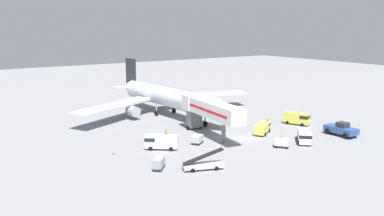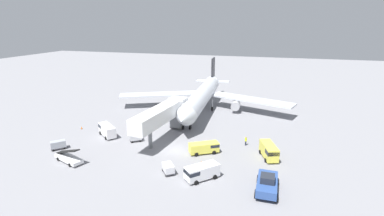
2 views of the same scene
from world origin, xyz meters
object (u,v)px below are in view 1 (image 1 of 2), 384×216
object	(u,v)px
baggage_cart_rear_right	(282,143)
ground_crew_worker_foreground	(267,119)
pushback_tug	(341,129)
belt_loader_truck	(203,164)
safety_cone_alpha	(281,136)
airplane_at_gate	(166,97)
service_van_far_right	(297,118)
service_van_near_left	(161,141)
service_van_outer_left	(263,128)
service_van_far_left	(304,136)
ground_crew_worker_midground	(166,132)
jet_bridge	(209,110)
baggage_cart_far_center	(159,163)
safety_cone_bravo	(113,152)
baggage_cart_outer_right	(197,139)

from	to	relation	value
baggage_cart_rear_right	ground_crew_worker_foreground	world-z (taller)	ground_crew_worker_foreground
pushback_tug	belt_loader_truck	bearing A→B (deg)	-179.39
ground_crew_worker_foreground	safety_cone_alpha	bearing A→B (deg)	-121.92
airplane_at_gate	service_van_far_right	xyz separation A→B (m)	(17.24, -22.97, -2.72)
service_van_near_left	safety_cone_alpha	distance (m)	22.05
service_van_near_left	airplane_at_gate	bearing A→B (deg)	57.41
safety_cone_alpha	pushback_tug	bearing A→B (deg)	-25.12
safety_cone_alpha	service_van_outer_left	bearing A→B (deg)	96.83
service_van_far_left	ground_crew_worker_foreground	distance (m)	14.65
service_van_near_left	baggage_cart_rear_right	distance (m)	19.90
airplane_at_gate	service_van_near_left	xyz separation A→B (m)	(-14.05, -21.98, -2.77)
airplane_at_gate	ground_crew_worker_midground	bearing A→B (deg)	-120.65
airplane_at_gate	ground_crew_worker_foreground	bearing A→B (deg)	-55.34
belt_loader_truck	service_van_outer_left	world-z (taller)	belt_loader_truck
belt_loader_truck	service_van_near_left	xyz separation A→B (m)	(-0.19, 11.53, 0.56)
pushback_tug	ground_crew_worker_foreground	xyz separation A→B (m)	(-4.36, 14.39, -0.26)
service_van_far_right	service_van_near_left	world-z (taller)	service_van_far_right
jet_bridge	baggage_cart_far_center	distance (m)	19.55
service_van_far_left	safety_cone_alpha	xyz separation A→B (m)	(-1.07, 4.25, -0.87)
belt_loader_truck	baggage_cart_rear_right	world-z (taller)	belt_loader_truck
jet_bridge	baggage_cart_rear_right	xyz separation A→B (m)	(5.67, -12.60, -4.08)
service_van_far_left	belt_loader_truck	bearing A→B (deg)	-177.62
pushback_tug	baggage_cart_rear_right	size ratio (longest dim) A/B	2.20
baggage_cart_rear_right	safety_cone_alpha	size ratio (longest dim) A/B	3.98
safety_cone_bravo	ground_crew_worker_midground	bearing A→B (deg)	18.94
pushback_tug	service_van_far_left	world-z (taller)	pushback_tug
airplane_at_gate	baggage_cart_outer_right	distance (m)	24.17
safety_cone_bravo	service_van_outer_left	bearing A→B (deg)	-8.09
service_van_outer_left	safety_cone_alpha	world-z (taller)	service_van_outer_left
ground_crew_worker_foreground	safety_cone_alpha	world-z (taller)	ground_crew_worker_foreground
baggage_cart_rear_right	baggage_cart_far_center	xyz separation A→B (m)	(-21.85, 2.38, 0.06)
jet_bridge	service_van_far_left	xyz separation A→B (m)	(10.84, -12.86, -3.68)
ground_crew_worker_foreground	ground_crew_worker_midground	world-z (taller)	ground_crew_worker_foreground
jet_bridge	service_van_near_left	xyz separation A→B (m)	(-11.32, -2.25, -3.58)
baggage_cart_rear_right	safety_cone_alpha	xyz separation A→B (m)	(4.09, 3.99, -0.47)
service_van_far_right	baggage_cart_rear_right	distance (m)	17.09
jet_bridge	safety_cone_alpha	bearing A→B (deg)	-41.39
ground_crew_worker_midground	safety_cone_bravo	bearing A→B (deg)	-161.06
safety_cone_alpha	ground_crew_worker_midground	bearing A→B (deg)	143.33
service_van_far_left	baggage_cart_outer_right	bearing A→B (deg)	147.64
baggage_cart_outer_right	airplane_at_gate	bearing A→B (deg)	72.12
service_van_far_right	safety_cone_bravo	xyz separation A→B (m)	(-38.69, 2.85, -1.07)
service_van_outer_left	ground_crew_worker_midground	size ratio (longest dim) A/B	3.20
baggage_cart_rear_right	ground_crew_worker_midground	world-z (taller)	ground_crew_worker_midground
service_van_near_left	ground_crew_worker_foreground	size ratio (longest dim) A/B	3.05
pushback_tug	belt_loader_truck	xyz separation A→B (m)	(-31.21, -0.33, -0.44)
service_van_far_right	service_van_far_left	size ratio (longest dim) A/B	1.07
service_van_far_right	baggage_cart_rear_right	xyz separation A→B (m)	(-14.29, -9.36, -0.55)
service_van_far_right	baggage_cart_outer_right	size ratio (longest dim) A/B	2.09
baggage_cart_outer_right	safety_cone_alpha	bearing A→B (deg)	-21.05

